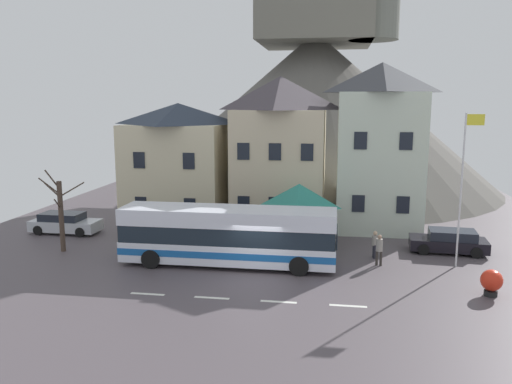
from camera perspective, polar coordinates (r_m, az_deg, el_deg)
The scene contains 16 objects.
ground_plane at distance 25.51m, azimuth -0.20°, elevation -9.80°, with size 40.00×60.00×0.07m.
townhouse_00 at distance 38.12m, azimuth -8.56°, elevation 3.35°, with size 6.93×6.92×8.56m.
townhouse_01 at distance 36.16m, azimuth 2.70°, elevation 4.56°, with size 6.22×6.23×10.40m.
townhouse_02 at distance 35.46m, azimuth 13.62°, elevation 4.84°, with size 5.55×5.06×11.20m.
hilltop_castle at distance 52.94m, azimuth 6.58°, elevation 9.54°, with size 36.50×36.50×24.73m.
transit_bus at distance 27.31m, azimuth -3.15°, elevation -4.97°, with size 11.49×2.72×3.09m.
bus_shelter at distance 30.51m, azimuth 4.84°, elevation -0.45°, with size 3.60×3.60×3.84m.
parked_car_00 at distance 31.77m, azimuth 20.76°, elevation -5.17°, with size 4.41×2.22×1.33m.
parked_car_01 at distance 36.40m, azimuth -20.56°, elevation -3.26°, with size 4.56×2.00×1.36m.
parked_car_02 at distance 33.48m, azimuth -10.96°, elevation -4.02°, with size 4.23×2.35×1.23m.
pedestrian_00 at distance 29.37m, azimuth 13.13°, elevation -5.64°, with size 0.35×0.39×1.55m.
pedestrian_01 at distance 28.06m, azimuth 13.60°, elevation -6.04°, with size 0.35×0.35×1.69m.
public_bench at distance 33.14m, azimuth 2.73°, elevation -4.23°, with size 1.76×0.48×0.87m.
flagpole at distance 28.41m, azimuth 22.13°, elevation 1.19°, with size 0.95×0.10×8.09m.
harbour_buoy at distance 25.53m, azimuth 24.81°, elevation -9.05°, with size 0.97×0.97×1.22m.
bare_tree_00 at distance 31.64m, azimuth -20.97°, elevation -2.26°, with size 2.35×1.85×4.86m.
Camera 1 is at (3.77, -23.71, 8.59)m, focal length 35.82 mm.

